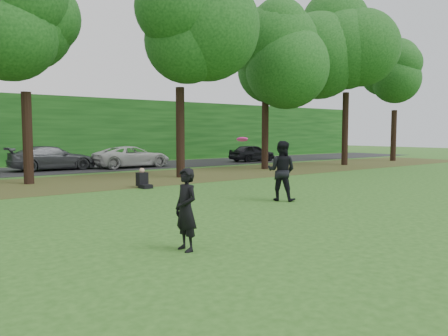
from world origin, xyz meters
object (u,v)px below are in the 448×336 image
at_px(player_right, 281,171).
at_px(seated_person, 143,180).
at_px(player_left, 186,210).
at_px(frisbee, 242,139).

bearing_deg(player_right, seated_person, -10.47).
bearing_deg(player_right, player_left, 89.42).
relative_size(player_left, frisbee, 5.65).
distance_m(frisbee, seated_person, 8.69).
relative_size(player_right, seated_person, 2.44).
distance_m(player_left, player_right, 6.88).
bearing_deg(frisbee, player_left, -155.39).
bearing_deg(player_left, player_right, 119.15).
height_order(frisbee, seated_person, frisbee).
bearing_deg(player_right, frisbee, 92.39).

